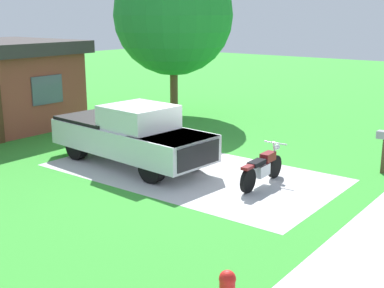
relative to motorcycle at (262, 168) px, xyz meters
name	(u,v)px	position (x,y,z in m)	size (l,w,h in m)	color
ground_plane	(191,172)	(-0.31, 2.23, -0.47)	(80.00, 80.00, 0.00)	green
driveway_pad	(191,172)	(-0.31, 2.23, -0.47)	(4.63, 8.49, 0.01)	#B9B9B9
motorcycle	(262,168)	(0.00, 0.00, 0.00)	(2.21, 0.70, 1.09)	black
pickup_truck	(130,134)	(-0.75, 4.29, 0.48)	(2.45, 5.76, 1.90)	black
shade_tree	(173,15)	(6.41, 8.39, 4.01)	(5.36, 5.36, 7.16)	brown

